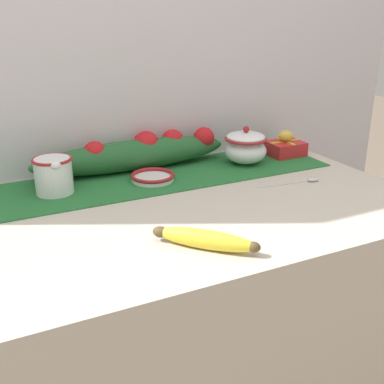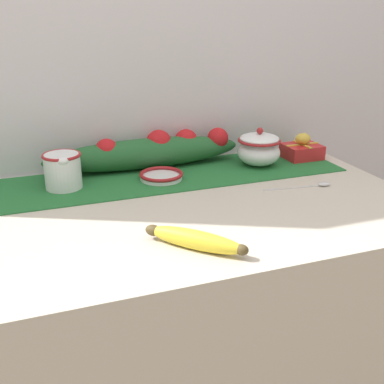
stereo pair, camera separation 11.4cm
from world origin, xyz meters
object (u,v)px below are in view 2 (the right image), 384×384
sugar_bowl (259,149)px  gift_box (302,150)px  banana (195,240)px  cream_pitcher (63,169)px  small_dish (161,176)px  spoon (318,185)px

sugar_bowl → gift_box: sugar_bowl is taller
banana → gift_box: size_ratio=1.60×
cream_pitcher → banana: size_ratio=0.65×
sugar_bowl → banana: (-0.38, -0.45, -0.04)m
small_dish → banana: 0.43m
small_dish → spoon: 0.44m
cream_pitcher → small_dish: bearing=-5.3°
small_dish → spoon: (0.39, -0.20, -0.01)m
cream_pitcher → sugar_bowl: bearing=-0.1°
spoon → gift_box: bearing=75.1°
banana → cream_pitcher: bearing=115.3°
small_dish → banana: bearing=-97.5°
banana → gift_box: bearing=40.6°
spoon → sugar_bowl: bearing=114.8°
sugar_bowl → gift_box: 0.17m
spoon → small_dish: bearing=160.4°
cream_pitcher → gift_box: 0.76m
cream_pitcher → small_dish: (0.27, -0.02, -0.04)m
cream_pitcher → gift_box: bearing=1.3°
sugar_bowl → spoon: bearing=-72.3°
banana → gift_box: (0.54, 0.47, 0.01)m
small_dish → spoon: bearing=-26.7°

